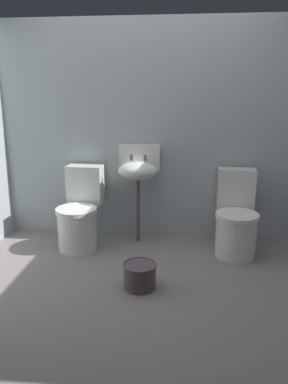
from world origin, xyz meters
The scene contains 6 objects.
ground_plane centered at (0.00, 0.00, -0.04)m, with size 3.51×2.52×0.08m, color gray.
wall_back centered at (0.00, 1.11, 1.10)m, with size 3.51×0.10×2.20m, color #A0AAAA.
toilet_left centered at (-0.69, 0.71, 0.32)m, with size 0.42×0.61×0.78m.
toilet_right centered at (0.84, 0.71, 0.32)m, with size 0.42×0.61×0.78m.
sink centered at (-0.12, 0.90, 0.75)m, with size 0.42×0.35×0.99m.
bucket centered at (0.00, -0.06, 0.11)m, with size 0.27×0.27×0.20m.
Camera 1 is at (0.30, -2.67, 1.51)m, focal length 34.41 mm.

